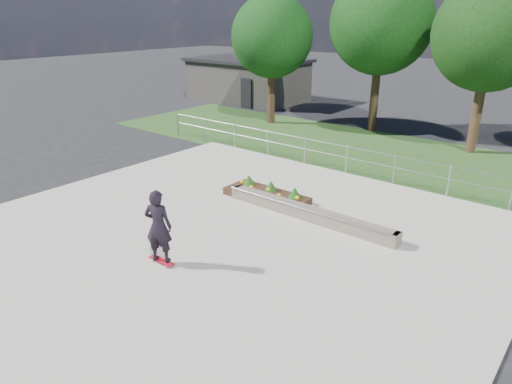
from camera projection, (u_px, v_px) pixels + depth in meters
ground at (218, 241)px, 13.07m from camera, size 120.00×120.00×0.00m
grass_verge at (382, 155)px, 21.01m from camera, size 30.00×8.00×0.02m
concrete_slab at (218, 240)px, 13.06m from camera, size 15.00×15.00×0.06m
fence at (347, 156)px, 18.20m from camera, size 20.06×0.06×1.20m
building at (248, 79)px, 33.73m from camera, size 8.40×5.40×3.00m
tree_far_left at (272, 37)px, 25.38m from camera, size 4.55×4.55×7.15m
tree_mid_left at (381, 23)px, 23.32m from camera, size 5.25×5.25×8.25m
tree_mid_right at (491, 35)px, 19.50m from camera, size 4.90×4.90×7.70m
grind_ledge at (307, 213)px, 14.26m from camera, size 6.00×0.44×0.43m
planter_bed at (267, 194)px, 15.80m from camera, size 3.00×1.20×0.61m
skateboarder at (158, 226)px, 11.42m from camera, size 0.84×0.72×2.02m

